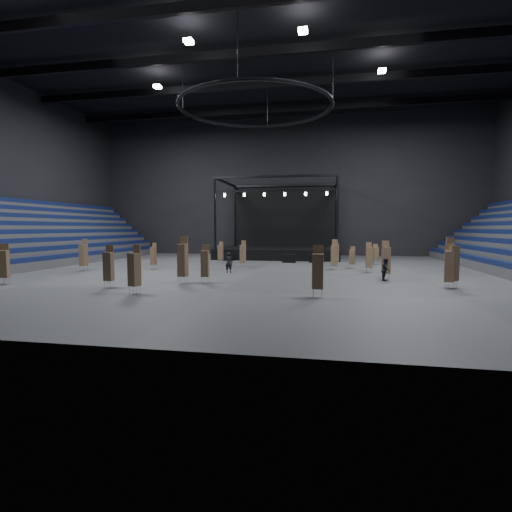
% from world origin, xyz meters
% --- Properties ---
extents(floor, '(50.00, 50.00, 0.00)m').
position_xyz_m(floor, '(0.00, 0.00, 0.00)').
color(floor, '#424245').
rests_on(floor, ground).
extents(ceiling, '(50.00, 42.00, 0.20)m').
position_xyz_m(ceiling, '(0.00, 0.00, 18.00)').
color(ceiling, black).
rests_on(ceiling, wall_back).
extents(wall_back, '(50.00, 0.20, 18.00)m').
position_xyz_m(wall_back, '(0.00, 21.00, 9.00)').
color(wall_back, black).
rests_on(wall_back, ground).
extents(wall_front, '(50.00, 0.20, 18.00)m').
position_xyz_m(wall_front, '(0.00, -21.00, 9.00)').
color(wall_front, black).
rests_on(wall_front, ground).
extents(bleachers_left, '(7.20, 40.00, 6.40)m').
position_xyz_m(bleachers_left, '(-22.94, 0.00, 1.73)').
color(bleachers_left, '#454547').
rests_on(bleachers_left, floor).
extents(stage, '(14.00, 10.00, 9.20)m').
position_xyz_m(stage, '(0.00, 16.24, 1.45)').
color(stage, black).
rests_on(stage, floor).
extents(truss_ring, '(12.30, 12.30, 5.15)m').
position_xyz_m(truss_ring, '(-0.00, 0.00, 13.00)').
color(truss_ring, black).
rests_on(truss_ring, ceiling).
extents(roof_girders, '(49.00, 30.35, 0.70)m').
position_xyz_m(roof_girders, '(0.00, -0.00, 17.20)').
color(roof_girders, black).
rests_on(roof_girders, ceiling).
extents(floodlights, '(28.60, 16.60, 0.25)m').
position_xyz_m(floodlights, '(0.00, -4.00, 16.60)').
color(floodlights, white).
rests_on(floodlights, roof_girders).
extents(flight_case_left, '(1.31, 0.96, 0.79)m').
position_xyz_m(flight_case_left, '(-4.97, 9.94, 0.39)').
color(flight_case_left, black).
rests_on(flight_case_left, floor).
extents(flight_case_mid, '(1.36, 0.79, 0.87)m').
position_xyz_m(flight_case_mid, '(1.83, 8.75, 0.43)').
color(flight_case_mid, black).
rests_on(flight_case_mid, floor).
extents(flight_case_right, '(1.33, 0.77, 0.85)m').
position_xyz_m(flight_case_right, '(4.51, 9.30, 0.42)').
color(flight_case_right, black).
rests_on(flight_case_right, floor).
extents(chair_stack_0, '(0.58, 0.58, 2.47)m').
position_xyz_m(chair_stack_0, '(6.30, 2.65, 1.29)').
color(chair_stack_0, silver).
rests_on(chair_stack_0, floor).
extents(chair_stack_1, '(0.51, 0.51, 2.40)m').
position_xyz_m(chair_stack_1, '(9.00, 1.12, 1.23)').
color(chair_stack_1, silver).
rests_on(chair_stack_1, floor).
extents(chair_stack_2, '(0.53, 0.53, 2.00)m').
position_xyz_m(chair_stack_2, '(10.23, 8.01, 1.08)').
color(chair_stack_2, silver).
rests_on(chair_stack_2, floor).
extents(chair_stack_3, '(0.48, 0.48, 2.25)m').
position_xyz_m(chair_stack_3, '(-9.00, 0.40, 1.15)').
color(chair_stack_3, silver).
rests_on(chair_stack_3, floor).
extents(chair_stack_4, '(0.59, 0.59, 2.63)m').
position_xyz_m(chair_stack_4, '(12.73, -7.04, 1.35)').
color(chair_stack_4, silver).
rests_on(chair_stack_4, floor).
extents(chair_stack_5, '(0.58, 0.58, 3.02)m').
position_xyz_m(chair_stack_5, '(-3.21, -7.65, 1.53)').
color(chair_stack_5, silver).
rests_on(chair_stack_5, floor).
extents(chair_stack_6, '(0.59, 0.59, 2.65)m').
position_xyz_m(chair_stack_6, '(-13.84, -2.30, 1.36)').
color(chair_stack_6, silver).
rests_on(chair_stack_6, floor).
extents(chair_stack_7, '(0.54, 0.54, 1.92)m').
position_xyz_m(chair_stack_7, '(7.83, 4.03, 1.02)').
color(chair_stack_7, silver).
rests_on(chair_stack_7, floor).
extents(chair_stack_8, '(0.71, 0.71, 3.00)m').
position_xyz_m(chair_stack_8, '(12.96, -6.77, 1.53)').
color(chair_stack_8, silver).
rests_on(chair_stack_8, floor).
extents(chair_stack_9, '(0.67, 0.67, 2.54)m').
position_xyz_m(chair_stack_9, '(-14.00, -10.21, 1.32)').
color(chair_stack_9, silver).
rests_on(chair_stack_9, floor).
extents(chair_stack_10, '(0.64, 0.64, 2.62)m').
position_xyz_m(chair_stack_10, '(-4.26, -11.99, 1.35)').
color(chair_stack_10, silver).
rests_on(chair_stack_10, floor).
extents(chair_stack_11, '(0.55, 0.55, 2.65)m').
position_xyz_m(chair_stack_11, '(5.39, -11.39, 1.39)').
color(chair_stack_11, silver).
rests_on(chair_stack_11, floor).
extents(chair_stack_12, '(0.52, 0.52, 2.52)m').
position_xyz_m(chair_stack_12, '(-6.87, -10.17, 1.30)').
color(chair_stack_12, silver).
rests_on(chair_stack_12, floor).
extents(chair_stack_13, '(0.52, 0.52, 2.41)m').
position_xyz_m(chair_stack_13, '(-1.78, 3.37, 1.23)').
color(chair_stack_13, silver).
rests_on(chair_stack_13, floor).
extents(chair_stack_14, '(0.49, 0.49, 2.17)m').
position_xyz_m(chair_stack_14, '(-4.85, 6.85, 1.14)').
color(chair_stack_14, silver).
rests_on(chair_stack_14, floor).
extents(chair_stack_15, '(0.52, 0.52, 2.47)m').
position_xyz_m(chair_stack_15, '(-1.90, -7.18, 1.27)').
color(chair_stack_15, silver).
rests_on(chair_stack_15, floor).
extents(chair_stack_16, '(0.66, 0.66, 2.47)m').
position_xyz_m(chair_stack_16, '(6.41, 6.12, 1.31)').
color(chair_stack_16, silver).
rests_on(chair_stack_16, floor).
extents(chair_stack_17, '(0.56, 0.56, 2.66)m').
position_xyz_m(chair_stack_17, '(9.71, -3.32, 1.36)').
color(chair_stack_17, silver).
rests_on(chair_stack_17, floor).
extents(man_center, '(0.60, 0.40, 1.62)m').
position_xyz_m(man_center, '(-1.87, -1.33, 0.81)').
color(man_center, black).
rests_on(man_center, floor).
extents(crew_member, '(0.72, 0.84, 1.49)m').
position_xyz_m(crew_member, '(9.63, -4.02, 0.74)').
color(crew_member, black).
rests_on(crew_member, floor).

